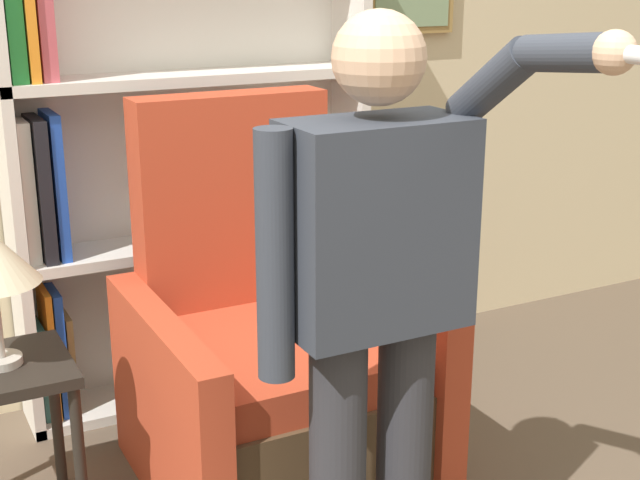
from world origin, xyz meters
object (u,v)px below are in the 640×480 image
at_px(person_standing, 377,289).
at_px(side_table, 5,397).
at_px(bookcase, 162,160).
at_px(armchair, 269,367).

relative_size(person_standing, side_table, 2.89).
bearing_deg(person_standing, bookcase, 93.14).
xyz_separation_m(bookcase, armchair, (0.12, -0.71, -0.60)).
bearing_deg(side_table, armchair, -3.51).
relative_size(bookcase, person_standing, 1.21).
bearing_deg(person_standing, armchair, 87.02).
height_order(bookcase, person_standing, bookcase).
relative_size(armchair, person_standing, 0.80).
bearing_deg(armchair, side_table, 176.49).
distance_m(bookcase, person_standing, 1.47).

